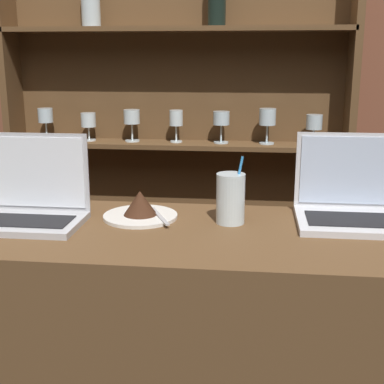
{
  "coord_description": "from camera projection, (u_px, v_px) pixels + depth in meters",
  "views": [
    {
      "loc": [
        0.3,
        -1.09,
        1.43
      ],
      "look_at": [
        0.14,
        0.29,
        1.07
      ],
      "focal_mm": 50.0,
      "sensor_mm": 36.0,
      "label": 1
    }
  ],
  "objects": [
    {
      "name": "water_glass",
      "position": [
        231.0,
        198.0,
        1.49
      ],
      "size": [
        0.08,
        0.08,
        0.19
      ],
      "color": "silver",
      "rests_on": "bar_counter"
    },
    {
      "name": "back_wall",
      "position": [
        186.0,
        74.0,
        2.35
      ],
      "size": [
        7.0,
        0.06,
        2.7
      ],
      "color": "brown",
      "rests_on": "ground_plane"
    },
    {
      "name": "laptop_near",
      "position": [
        29.0,
        202.0,
        1.5
      ],
      "size": [
        0.31,
        0.21,
        0.24
      ],
      "color": "#ADADB2",
      "rests_on": "bar_counter"
    },
    {
      "name": "cake_plate",
      "position": [
        140.0,
        208.0,
        1.54
      ],
      "size": [
        0.21,
        0.21,
        0.08
      ],
      "color": "silver",
      "rests_on": "bar_counter"
    },
    {
      "name": "back_shelf",
      "position": [
        177.0,
        155.0,
        2.37
      ],
      "size": [
        1.48,
        0.18,
        1.92
      ],
      "color": "brown",
      "rests_on": "ground_plane"
    },
    {
      "name": "laptop_far",
      "position": [
        358.0,
        203.0,
        1.51
      ],
      "size": [
        0.35,
        0.25,
        0.24
      ],
      "color": "silver",
      "rests_on": "bar_counter"
    }
  ]
}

